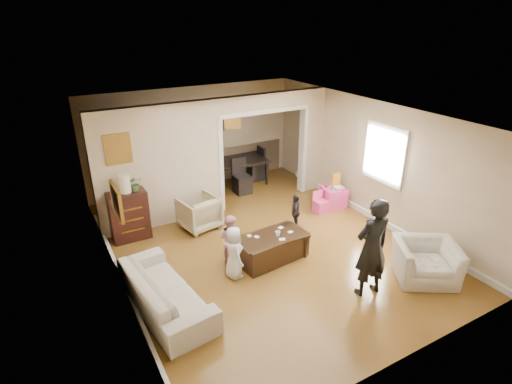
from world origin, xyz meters
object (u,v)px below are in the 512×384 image
coffee_cup (278,234)px  adult_person (372,248)px  sofa (164,290)px  table_lamp (125,184)px  play_table (333,197)px  armchair_front (426,261)px  dining_table (231,172)px  armchair_back (199,212)px  cyan_cup (332,188)px  coffee_table (271,247)px  child_toddler (296,212)px  dresser (129,216)px  child_kneel_a (234,253)px  child_kneel_b (230,239)px

coffee_cup → adult_person: (0.76, -1.57, 0.31)m
sofa → table_lamp: 2.57m
sofa → play_table: sofa is taller
armchair_front → dining_table: size_ratio=0.52×
armchair_back → table_lamp: bearing=-20.4°
table_lamp → cyan_cup: (4.46, -0.90, -0.68)m
coffee_table → child_toddler: child_toddler is taller
coffee_table → dining_table: size_ratio=0.67×
dresser → dining_table: (3.04, 1.57, -0.17)m
child_toddler → sofa: bearing=-27.9°
dresser → child_kneel_a: 2.54m
play_table → child_kneel_a: child_kneel_a is taller
armchair_front → child_kneel_b: size_ratio=1.06×
coffee_table → dining_table: 3.76m
table_lamp → play_table: size_ratio=0.73×
child_toddler → armchair_back: bearing=-78.0°
armchair_back → dining_table: (1.65, 1.82, -0.01)m
armchair_back → armchair_front: bearing=117.0°
cyan_cup → sofa: bearing=-161.5°
coffee_cup → dining_table: (0.84, 3.69, -0.20)m
cyan_cup → child_kneel_b: child_kneel_b is taller
dresser → coffee_cup: size_ratio=10.39×
armchair_back → armchair_front: 4.52m
table_lamp → child_toddler: size_ratio=0.45×
dining_table → child_kneel_b: child_kneel_b is taller
child_toddler → armchair_front: bearing=63.9°
play_table → child_kneel_a: (-3.31, -1.37, 0.24)m
coffee_table → child_kneel_b: (-0.70, 0.30, 0.23)m
dresser → cyan_cup: bearing=-11.4°
armchair_back → coffee_cup: bearing=103.4°
armchair_back → play_table: bearing=159.4°
coffee_cup → child_kneel_b: size_ratio=0.10×
armchair_front → cyan_cup: bearing=114.7°
dresser → dining_table: bearing=27.3°
sofa → play_table: (4.63, 1.57, -0.07)m
coffee_table → dining_table: bearing=75.4°
child_kneel_a → child_toddler: bearing=-61.4°
armchair_back → armchair_front: armchair_back is taller
adult_person → child_toddler: 2.42m
table_lamp → coffee_cup: (2.20, -2.12, -0.67)m
cyan_cup → dining_table: dining_table is taller
coffee_cup → child_kneel_a: (-0.95, -0.10, -0.06)m
play_table → dining_table: bearing=122.1°
child_kneel_b → dining_table: bearing=-53.0°
table_lamp → child_kneel_a: size_ratio=0.38×
sofa → child_kneel_b: size_ratio=2.26×
armchair_front → adult_person: 1.28m
adult_person → child_kneel_b: adult_person is taller
coffee_cup → child_kneel_b: child_kneel_b is taller
dining_table → child_toddler: (0.11, -2.89, 0.06)m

